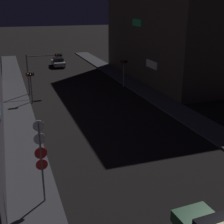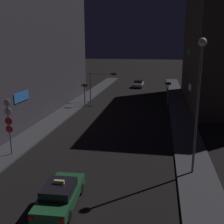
{
  "view_description": "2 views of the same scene",
  "coord_description": "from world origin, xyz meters",
  "px_view_note": "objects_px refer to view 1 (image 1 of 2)",
  "views": [
    {
      "loc": [
        -7.97,
        -2.62,
        9.89
      ],
      "look_at": [
        -0.69,
        18.36,
        2.06
      ],
      "focal_mm": 49.23,
      "sensor_mm": 36.0,
      "label": 1
    },
    {
      "loc": [
        4.66,
        -7.18,
        8.8
      ],
      "look_at": [
        -0.13,
        19.65,
        1.9
      ],
      "focal_mm": 43.61,
      "sensor_mm": 36.0,
      "label": 2
    }
  ],
  "objects_px": {
    "traffic_light_right_kerb": "(124,67)",
    "sign_pole_left": "(41,155)",
    "traffic_light_left_kerb": "(31,81)",
    "far_car": "(58,62)",
    "traffic_light_overhead": "(42,65)"
  },
  "relations": [
    {
      "from": "traffic_light_right_kerb",
      "to": "sign_pole_left",
      "type": "bearing_deg",
      "value": -120.82
    },
    {
      "from": "far_car",
      "to": "traffic_light_left_kerb",
      "type": "xyz_separation_m",
      "value": [
        -6.05,
        -19.21,
        1.69
      ]
    },
    {
      "from": "traffic_light_overhead",
      "to": "traffic_light_right_kerb",
      "type": "relative_size",
      "value": 1.36
    },
    {
      "from": "traffic_light_left_kerb",
      "to": "traffic_light_right_kerb",
      "type": "xyz_separation_m",
      "value": [
        11.58,
        3.22,
        0.05
      ]
    },
    {
      "from": "traffic_light_left_kerb",
      "to": "sign_pole_left",
      "type": "bearing_deg",
      "value": -93.33
    },
    {
      "from": "traffic_light_left_kerb",
      "to": "sign_pole_left",
      "type": "height_order",
      "value": "sign_pole_left"
    },
    {
      "from": "far_car",
      "to": "traffic_light_overhead",
      "type": "height_order",
      "value": "traffic_light_overhead"
    },
    {
      "from": "far_car",
      "to": "traffic_light_left_kerb",
      "type": "distance_m",
      "value": 20.21
    },
    {
      "from": "far_car",
      "to": "sign_pole_left",
      "type": "relative_size",
      "value": 1.0
    },
    {
      "from": "traffic_light_overhead",
      "to": "traffic_light_left_kerb",
      "type": "bearing_deg",
      "value": -116.7
    },
    {
      "from": "far_car",
      "to": "traffic_light_overhead",
      "type": "distance_m",
      "value": 16.79
    },
    {
      "from": "traffic_light_left_kerb",
      "to": "sign_pole_left",
      "type": "relative_size",
      "value": 0.74
    },
    {
      "from": "traffic_light_overhead",
      "to": "sign_pole_left",
      "type": "bearing_deg",
      "value": -97.18
    },
    {
      "from": "traffic_light_overhead",
      "to": "traffic_light_left_kerb",
      "type": "distance_m",
      "value": 3.75
    },
    {
      "from": "traffic_light_left_kerb",
      "to": "traffic_light_overhead",
      "type": "bearing_deg",
      "value": 63.3
    }
  ]
}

